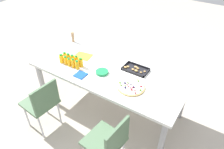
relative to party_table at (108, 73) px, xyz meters
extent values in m
plane|color=#B2A899|center=(0.00, 0.00, -0.66)|extent=(12.00, 12.00, 0.00)
cube|color=silver|center=(0.00, 0.00, 0.04)|extent=(2.21, 0.96, 0.04)
cube|color=#99999E|center=(-1.02, -0.40, -0.32)|extent=(0.06, 0.06, 0.68)
cube|color=#99999E|center=(1.02, -0.40, -0.32)|extent=(0.06, 0.06, 0.68)
cube|color=#99999E|center=(-1.02, 0.40, -0.32)|extent=(0.06, 0.06, 0.68)
cube|color=#99999E|center=(1.02, 0.40, -0.32)|extent=(0.06, 0.06, 0.68)
cube|color=#4C6B4C|center=(0.49, -0.84, -0.21)|extent=(0.44, 0.44, 0.04)
cube|color=#4C6B4C|center=(0.68, -0.86, -0.02)|extent=(0.07, 0.38, 0.38)
cylinder|color=silver|center=(0.35, -0.67, -0.46)|extent=(0.02, 0.02, 0.41)
cube|color=#4C6B4C|center=(-0.58, -0.81, -0.21)|extent=(0.44, 0.44, 0.04)
cube|color=#4C6B4C|center=(-0.40, -0.83, -0.02)|extent=(0.06, 0.38, 0.38)
cylinder|color=silver|center=(-0.76, -0.95, -0.46)|extent=(0.02, 0.02, 0.41)
cylinder|color=silver|center=(-0.73, -0.64, -0.46)|extent=(0.02, 0.02, 0.41)
cylinder|color=silver|center=(-0.44, -0.98, -0.46)|extent=(0.02, 0.02, 0.41)
cylinder|color=silver|center=(-0.41, -0.66, -0.46)|extent=(0.02, 0.02, 0.41)
cylinder|color=#F9AE14|center=(-0.69, -0.21, 0.12)|extent=(0.06, 0.06, 0.12)
cylinder|color=#1E8C33|center=(-0.69, -0.21, 0.19)|extent=(0.04, 0.04, 0.02)
cylinder|color=#F9AC14|center=(-0.61, -0.21, 0.12)|extent=(0.05, 0.05, 0.12)
cylinder|color=#1E8C33|center=(-0.61, -0.21, 0.18)|extent=(0.04, 0.04, 0.02)
cylinder|color=#F9AE14|center=(-0.53, -0.21, 0.12)|extent=(0.05, 0.05, 0.12)
cylinder|color=#1E8C33|center=(-0.53, -0.21, 0.18)|extent=(0.03, 0.03, 0.02)
cylinder|color=#FAAD14|center=(-0.46, -0.21, 0.12)|extent=(0.05, 0.05, 0.12)
cylinder|color=#1E8C33|center=(-0.46, -0.21, 0.19)|extent=(0.03, 0.03, 0.02)
cylinder|color=#F9AB14|center=(-0.39, -0.21, 0.12)|extent=(0.05, 0.05, 0.12)
cylinder|color=#1E8C33|center=(-0.39, -0.21, 0.18)|extent=(0.04, 0.04, 0.02)
cylinder|color=#F9AB14|center=(-0.69, -0.13, 0.12)|extent=(0.05, 0.05, 0.12)
cylinder|color=#1E8C33|center=(-0.69, -0.13, 0.18)|extent=(0.04, 0.04, 0.02)
cylinder|color=#F9AD14|center=(-0.61, -0.14, 0.12)|extent=(0.06, 0.06, 0.12)
cylinder|color=#1E8C33|center=(-0.61, -0.14, 0.19)|extent=(0.04, 0.04, 0.02)
cylinder|color=#F9AE14|center=(-0.54, -0.14, 0.12)|extent=(0.06, 0.06, 0.12)
cylinder|color=#1E8C33|center=(-0.54, -0.14, 0.19)|extent=(0.04, 0.04, 0.02)
cylinder|color=#F9AD14|center=(-0.46, -0.13, 0.12)|extent=(0.05, 0.05, 0.13)
cylinder|color=#1E8C33|center=(-0.46, -0.13, 0.20)|extent=(0.03, 0.03, 0.02)
cylinder|color=#FAAC14|center=(-0.38, -0.14, 0.12)|extent=(0.06, 0.06, 0.13)
cylinder|color=#1E8C33|center=(-0.38, -0.14, 0.19)|extent=(0.04, 0.04, 0.02)
cylinder|color=tan|center=(0.45, -0.16, 0.07)|extent=(0.35, 0.35, 0.02)
cylinder|color=white|center=(0.45, -0.16, 0.08)|extent=(0.33, 0.33, 0.01)
sphere|color=#66B238|center=(0.38, -0.13, 0.09)|extent=(0.02, 0.02, 0.02)
sphere|color=#66B238|center=(0.58, -0.17, 0.09)|extent=(0.03, 0.03, 0.03)
sphere|color=#66B238|center=(0.46, -0.01, 0.09)|extent=(0.02, 0.02, 0.02)
sphere|color=#1E1947|center=(0.40, -0.23, 0.09)|extent=(0.02, 0.02, 0.02)
sphere|color=#1E1947|center=(0.43, -0.13, 0.09)|extent=(0.02, 0.02, 0.02)
sphere|color=red|center=(0.46, -0.20, 0.09)|extent=(0.02, 0.02, 0.02)
sphere|color=#1E1947|center=(0.49, -0.17, 0.09)|extent=(0.03, 0.03, 0.03)
sphere|color=red|center=(0.55, -0.25, 0.09)|extent=(0.02, 0.02, 0.02)
sphere|color=red|center=(0.48, -0.17, 0.09)|extent=(0.02, 0.02, 0.02)
sphere|color=#66B238|center=(0.33, -0.22, 0.09)|extent=(0.02, 0.02, 0.02)
sphere|color=#1E1947|center=(0.36, -0.16, 0.09)|extent=(0.03, 0.03, 0.03)
sphere|color=red|center=(0.49, -0.22, 0.09)|extent=(0.03, 0.03, 0.03)
sphere|color=red|center=(0.40, -0.17, 0.09)|extent=(0.02, 0.02, 0.02)
sphere|color=red|center=(0.43, -0.19, 0.09)|extent=(0.02, 0.02, 0.02)
sphere|color=red|center=(0.53, -0.21, 0.09)|extent=(0.02, 0.02, 0.02)
sphere|color=#66B238|center=(0.48, -0.03, 0.09)|extent=(0.02, 0.02, 0.02)
sphere|color=#66B238|center=(0.38, -0.20, 0.09)|extent=(0.02, 0.02, 0.02)
sphere|color=red|center=(0.56, -0.10, 0.09)|extent=(0.02, 0.02, 0.02)
sphere|color=#66B238|center=(0.30, -0.18, 0.09)|extent=(0.02, 0.02, 0.02)
cube|color=black|center=(0.32, 0.21, 0.06)|extent=(0.36, 0.22, 0.01)
cube|color=black|center=(0.32, 0.10, 0.07)|extent=(0.36, 0.01, 0.03)
cube|color=black|center=(0.32, 0.31, 0.07)|extent=(0.36, 0.01, 0.03)
cube|color=black|center=(0.15, 0.21, 0.07)|extent=(0.01, 0.22, 0.03)
cube|color=black|center=(0.49, 0.21, 0.07)|extent=(0.01, 0.22, 0.03)
ellipsoid|color=tan|center=(0.34, 0.23, 0.08)|extent=(0.04, 0.03, 0.02)
ellipsoid|color=tan|center=(0.35, 0.17, 0.08)|extent=(0.05, 0.04, 0.03)
ellipsoid|color=tan|center=(0.46, 0.22, 0.08)|extent=(0.04, 0.03, 0.02)
ellipsoid|color=tan|center=(0.30, 0.25, 0.08)|extent=(0.05, 0.04, 0.03)
ellipsoid|color=tan|center=(0.18, 0.16, 0.08)|extent=(0.05, 0.03, 0.03)
ellipsoid|color=tan|center=(0.30, 0.18, 0.08)|extent=(0.04, 0.03, 0.02)
ellipsoid|color=tan|center=(0.42, 0.18, 0.08)|extent=(0.04, 0.03, 0.02)
ellipsoid|color=tan|center=(0.20, 0.20, 0.08)|extent=(0.05, 0.03, 0.03)
cylinder|color=#1E8C4C|center=(-0.04, -0.11, 0.06)|extent=(0.17, 0.17, 0.00)
cylinder|color=#1E8C4C|center=(-0.04, -0.11, 0.06)|extent=(0.17, 0.17, 0.00)
cylinder|color=#1E8C4C|center=(-0.04, -0.11, 0.07)|extent=(0.17, 0.17, 0.00)
cylinder|color=#1E8C4C|center=(-0.04, -0.11, 0.07)|extent=(0.17, 0.17, 0.00)
cylinder|color=#1E8C4C|center=(-0.04, -0.11, 0.08)|extent=(0.17, 0.17, 0.00)
cylinder|color=#1E8C4C|center=(-0.04, -0.11, 0.08)|extent=(0.17, 0.17, 0.00)
cylinder|color=#1E8C4C|center=(-0.04, -0.11, 0.09)|extent=(0.17, 0.17, 0.00)
cube|color=#194CA5|center=(-0.25, -0.31, 0.06)|extent=(0.15, 0.15, 0.01)
cylinder|color=#9E7A56|center=(-0.97, 0.37, 0.14)|extent=(0.04, 0.04, 0.17)
cube|color=yellow|center=(-0.53, 0.09, 0.06)|extent=(0.29, 0.24, 0.01)
camera|label=1|loc=(1.35, -2.00, 1.81)|focal=33.97mm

